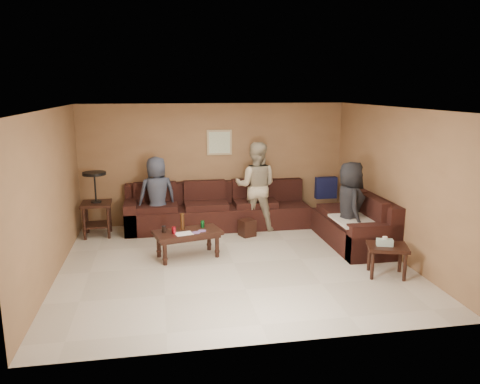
{
  "coord_description": "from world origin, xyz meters",
  "views": [
    {
      "loc": [
        -1.15,
        -7.12,
        2.81
      ],
      "look_at": [
        0.25,
        0.85,
        1.0
      ],
      "focal_mm": 35.0,
      "sensor_mm": 36.0,
      "label": 1
    }
  ],
  "objects_px": {
    "coffee_table": "(187,235)",
    "end_table_left": "(96,203)",
    "sectional_sofa": "(262,217)",
    "person_right": "(350,207)",
    "person_middle": "(256,186)",
    "side_table_right": "(387,250)",
    "waste_bin": "(247,228)",
    "person_left": "(157,195)"
  },
  "relations": [
    {
      "from": "coffee_table",
      "to": "person_right",
      "type": "relative_size",
      "value": 0.76
    },
    {
      "from": "waste_bin",
      "to": "person_left",
      "type": "relative_size",
      "value": 0.21
    },
    {
      "from": "waste_bin",
      "to": "person_right",
      "type": "height_order",
      "value": "person_right"
    },
    {
      "from": "coffee_table",
      "to": "end_table_left",
      "type": "height_order",
      "value": "end_table_left"
    },
    {
      "from": "side_table_right",
      "to": "person_right",
      "type": "bearing_deg",
      "value": 95.01
    },
    {
      "from": "end_table_left",
      "to": "person_right",
      "type": "bearing_deg",
      "value": -19.68
    },
    {
      "from": "person_middle",
      "to": "person_right",
      "type": "xyz_separation_m",
      "value": [
        1.35,
        -1.53,
        -0.1
      ]
    },
    {
      "from": "side_table_right",
      "to": "person_right",
      "type": "xyz_separation_m",
      "value": [
        -0.11,
        1.21,
        0.37
      ]
    },
    {
      "from": "side_table_right",
      "to": "person_middle",
      "type": "xyz_separation_m",
      "value": [
        -1.45,
        2.75,
        0.47
      ]
    },
    {
      "from": "coffee_table",
      "to": "person_middle",
      "type": "xyz_separation_m",
      "value": [
        1.47,
        1.42,
        0.49
      ]
    },
    {
      "from": "sectional_sofa",
      "to": "waste_bin",
      "type": "xyz_separation_m",
      "value": [
        -0.33,
        -0.12,
        -0.17
      ]
    },
    {
      "from": "side_table_right",
      "to": "coffee_table",
      "type": "bearing_deg",
      "value": 155.63
    },
    {
      "from": "person_left",
      "to": "person_right",
      "type": "height_order",
      "value": "person_right"
    },
    {
      "from": "person_right",
      "to": "coffee_table",
      "type": "bearing_deg",
      "value": 94.5
    },
    {
      "from": "person_left",
      "to": "person_middle",
      "type": "height_order",
      "value": "person_middle"
    },
    {
      "from": "waste_bin",
      "to": "person_right",
      "type": "distance_m",
      "value": 2.04
    },
    {
      "from": "coffee_table",
      "to": "side_table_right",
      "type": "relative_size",
      "value": 1.72
    },
    {
      "from": "end_table_left",
      "to": "coffee_table",
      "type": "bearing_deg",
      "value": -42.14
    },
    {
      "from": "sectional_sofa",
      "to": "person_middle",
      "type": "relative_size",
      "value": 2.63
    },
    {
      "from": "coffee_table",
      "to": "person_left",
      "type": "bearing_deg",
      "value": 108.04
    },
    {
      "from": "sectional_sofa",
      "to": "person_middle",
      "type": "xyz_separation_m",
      "value": [
        -0.07,
        0.33,
        0.56
      ]
    },
    {
      "from": "end_table_left",
      "to": "person_right",
      "type": "xyz_separation_m",
      "value": [
        4.46,
        -1.59,
        0.13
      ]
    },
    {
      "from": "side_table_right",
      "to": "person_middle",
      "type": "distance_m",
      "value": 3.14
    },
    {
      "from": "sectional_sofa",
      "to": "person_left",
      "type": "xyz_separation_m",
      "value": [
        -2.02,
        0.4,
        0.43
      ]
    },
    {
      "from": "waste_bin",
      "to": "person_middle",
      "type": "bearing_deg",
      "value": 59.76
    },
    {
      "from": "sectional_sofa",
      "to": "waste_bin",
      "type": "bearing_deg",
      "value": -159.67
    },
    {
      "from": "end_table_left",
      "to": "person_middle",
      "type": "relative_size",
      "value": 0.71
    },
    {
      "from": "side_table_right",
      "to": "person_left",
      "type": "height_order",
      "value": "person_left"
    },
    {
      "from": "sectional_sofa",
      "to": "waste_bin",
      "type": "height_order",
      "value": "sectional_sofa"
    },
    {
      "from": "end_table_left",
      "to": "side_table_right",
      "type": "bearing_deg",
      "value": -31.6
    },
    {
      "from": "coffee_table",
      "to": "waste_bin",
      "type": "height_order",
      "value": "coffee_table"
    },
    {
      "from": "sectional_sofa",
      "to": "person_left",
      "type": "distance_m",
      "value": 2.11
    },
    {
      "from": "person_middle",
      "to": "person_right",
      "type": "bearing_deg",
      "value": 148.72
    },
    {
      "from": "person_left",
      "to": "person_middle",
      "type": "xyz_separation_m",
      "value": [
        1.96,
        -0.07,
        0.12
      ]
    },
    {
      "from": "person_middle",
      "to": "person_left",
      "type": "bearing_deg",
      "value": 15.38
    },
    {
      "from": "sectional_sofa",
      "to": "coffee_table",
      "type": "relative_size",
      "value": 3.87
    },
    {
      "from": "end_table_left",
      "to": "waste_bin",
      "type": "relative_size",
      "value": 3.9
    },
    {
      "from": "sectional_sofa",
      "to": "side_table_right",
      "type": "xyz_separation_m",
      "value": [
        1.39,
        -2.42,
        0.09
      ]
    },
    {
      "from": "side_table_right",
      "to": "sectional_sofa",
      "type": "bearing_deg",
      "value": 119.85
    },
    {
      "from": "coffee_table",
      "to": "person_right",
      "type": "height_order",
      "value": "person_right"
    },
    {
      "from": "sectional_sofa",
      "to": "waste_bin",
      "type": "relative_size",
      "value": 14.48
    },
    {
      "from": "sectional_sofa",
      "to": "end_table_left",
      "type": "xyz_separation_m",
      "value": [
        -3.18,
        0.39,
        0.33
      ]
    }
  ]
}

